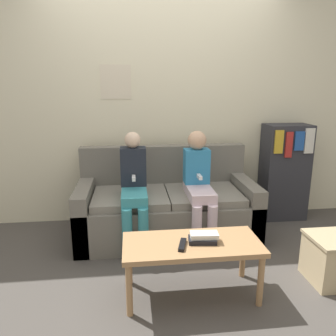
# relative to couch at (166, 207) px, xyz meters

# --- Properties ---
(ground_plane) EXTENTS (10.00, 10.00, 0.00)m
(ground_plane) POSITION_rel_couch_xyz_m (0.00, -0.53, -0.29)
(ground_plane) COLOR #4C4742
(wall_back) EXTENTS (8.00, 0.07, 2.60)m
(wall_back) POSITION_rel_couch_xyz_m (-0.00, 0.50, 1.01)
(wall_back) COLOR beige
(wall_back) RESTS_ON ground_plane
(couch) EXTENTS (1.74, 0.82, 0.87)m
(couch) POSITION_rel_couch_xyz_m (0.00, 0.00, 0.00)
(couch) COLOR #6B665B
(couch) RESTS_ON ground_plane
(coffee_table) EXTENTS (0.98, 0.44, 0.42)m
(coffee_table) POSITION_rel_couch_xyz_m (0.07, -1.02, 0.08)
(coffee_table) COLOR #AD7F51
(coffee_table) RESTS_ON ground_plane
(person_left) EXTENTS (0.24, 0.56, 1.07)m
(person_left) POSITION_rel_couch_xyz_m (-0.32, -0.20, 0.31)
(person_left) COLOR teal
(person_left) RESTS_ON ground_plane
(person_right) EXTENTS (0.24, 0.56, 1.07)m
(person_right) POSITION_rel_couch_xyz_m (0.29, -0.20, 0.32)
(person_right) COLOR silver
(person_right) RESTS_ON ground_plane
(tv_remote) EXTENTS (0.08, 0.17, 0.02)m
(tv_remote) POSITION_rel_couch_xyz_m (-0.01, -1.07, 0.14)
(tv_remote) COLOR black
(tv_remote) RESTS_ON coffee_table
(book_stack) EXTENTS (0.22, 0.14, 0.07)m
(book_stack) POSITION_rel_couch_xyz_m (0.15, -1.03, 0.16)
(book_stack) COLOR black
(book_stack) RESTS_ON coffee_table
(bookshelf) EXTENTS (0.49, 0.32, 1.08)m
(bookshelf) POSITION_rel_couch_xyz_m (1.38, 0.30, 0.26)
(bookshelf) COLOR #2D2D33
(bookshelf) RESTS_ON ground_plane
(storage_box) EXTENTS (0.42, 0.37, 0.37)m
(storage_box) POSITION_rel_couch_xyz_m (1.21, -0.98, -0.10)
(storage_box) COLOR #CCB284
(storage_box) RESTS_ON ground_plane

